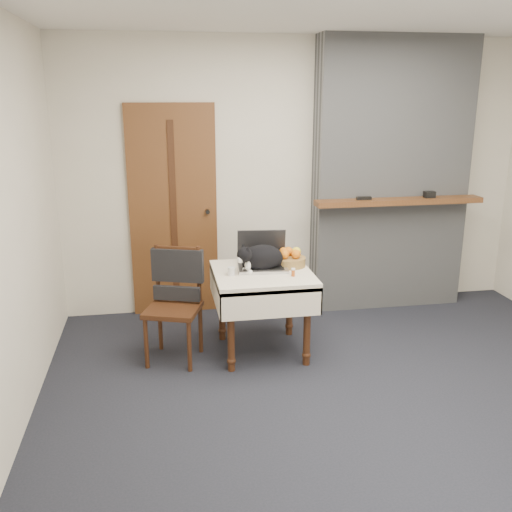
{
  "coord_description": "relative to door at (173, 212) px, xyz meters",
  "views": [
    {
      "loc": [
        -1.34,
        -3.37,
        2.09
      ],
      "look_at": [
        -0.6,
        0.87,
        0.85
      ],
      "focal_mm": 40.0,
      "sensor_mm": 36.0,
      "label": 1
    }
  ],
  "objects": [
    {
      "name": "ground",
      "position": [
        1.2,
        -1.97,
        -1.0
      ],
      "size": [
        4.5,
        4.5,
        0.0
      ],
      "primitive_type": "plane",
      "color": "black",
      "rests_on": "ground"
    },
    {
      "name": "room_shell",
      "position": [
        1.2,
        -1.51,
        0.76
      ],
      "size": [
        4.52,
        4.01,
        2.61
      ],
      "color": "beige",
      "rests_on": "ground"
    },
    {
      "name": "door",
      "position": [
        0.0,
        0.0,
        0.0
      ],
      "size": [
        0.82,
        0.1,
        2.0
      ],
      "color": "brown",
      "rests_on": "ground"
    },
    {
      "name": "chimney",
      "position": [
        2.1,
        -0.13,
        0.3
      ],
      "size": [
        1.62,
        0.48,
        2.6
      ],
      "color": "gray",
      "rests_on": "ground"
    },
    {
      "name": "side_table",
      "position": [
        0.66,
        -1.05,
        -0.41
      ],
      "size": [
        0.78,
        0.78,
        0.7
      ],
      "color": "#3A1F0F",
      "rests_on": "ground"
    },
    {
      "name": "laptop",
      "position": [
        0.68,
        -0.93,
        -0.23
      ],
      "size": [
        0.43,
        0.38,
        0.3
      ],
      "rotation": [
        0.0,
        0.0,
        -0.1
      ],
      "color": "#B7B7BC",
      "rests_on": "side_table"
    },
    {
      "name": "cat",
      "position": [
        0.67,
        -1.02,
        -0.2
      ],
      "size": [
        0.51,
        0.32,
        0.24
      ],
      "rotation": [
        0.0,
        0.0,
        0.42
      ],
      "color": "black",
      "rests_on": "side_table"
    },
    {
      "name": "cream_jar",
      "position": [
        0.4,
        -1.11,
        -0.27
      ],
      "size": [
        0.06,
        0.06,
        0.07
      ],
      "primitive_type": "cylinder",
      "color": "silver",
      "rests_on": "side_table"
    },
    {
      "name": "pill_bottle",
      "position": [
        0.88,
        -1.21,
        -0.27
      ],
      "size": [
        0.03,
        0.03,
        0.07
      ],
      "color": "#AB4715",
      "rests_on": "side_table"
    },
    {
      "name": "fruit_basket",
      "position": [
        0.91,
        -0.93,
        -0.24
      ],
      "size": [
        0.26,
        0.26,
        0.15
      ],
      "color": "olive",
      "rests_on": "side_table"
    },
    {
      "name": "desk_clutter",
      "position": [
        0.83,
        -0.97,
        -0.3
      ],
      "size": [
        0.13,
        0.02,
        0.01
      ],
      "primitive_type": "cube",
      "rotation": [
        0.0,
        0.0,
        0.02
      ],
      "color": "black",
      "rests_on": "side_table"
    },
    {
      "name": "chair",
      "position": [
        -0.03,
        -1.0,
        -0.42
      ],
      "size": [
        0.52,
        0.51,
        0.91
      ],
      "rotation": [
        0.0,
        0.0,
        -0.33
      ],
      "color": "#3A1F0F",
      "rests_on": "ground"
    }
  ]
}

